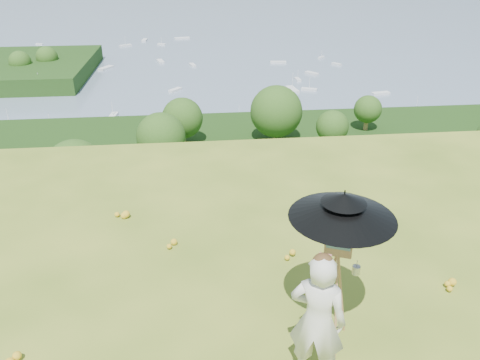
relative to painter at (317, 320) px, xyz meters
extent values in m
plane|color=#597421|center=(0.41, 0.29, -0.84)|extent=(14.00, 14.00, 0.00)
cube|color=#17340E|center=(0.41, 35.29, -29.84)|extent=(140.00, 56.00, 22.00)
cube|color=gray|center=(0.41, 75.29, -36.84)|extent=(170.00, 28.00, 8.00)
plane|color=slate|center=(0.41, 240.29, -34.84)|extent=(700.00, 700.00, 0.00)
imported|color=white|center=(0.00, 0.00, 0.00)|extent=(0.72, 0.63, 1.67)
camera|label=1|loc=(-1.20, -3.65, 3.55)|focal=35.00mm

